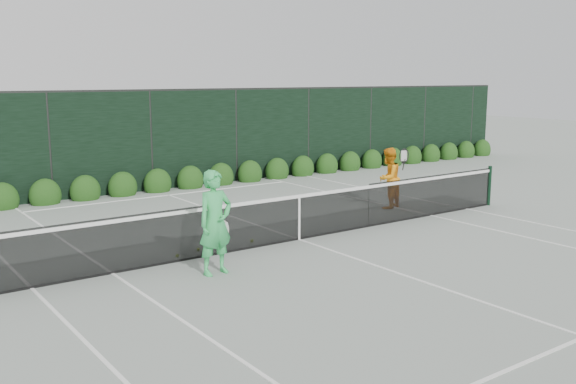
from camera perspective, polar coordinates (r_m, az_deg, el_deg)
ground at (r=13.72m, az=0.98°, el=-4.26°), size 80.00×80.00×0.00m
tennis_net at (r=13.59m, az=0.91°, el=-2.11°), size 12.90×0.10×1.07m
player_woman at (r=11.26m, az=-6.48°, el=-2.72°), size 0.72×0.52×1.85m
player_man at (r=17.04m, az=8.92°, el=1.23°), size 0.96×0.82×1.60m
court_lines at (r=13.72m, az=0.98°, el=-4.24°), size 11.03×23.83×0.01m
windscreen_fence at (r=11.40m, az=9.18°, el=0.40°), size 32.00×21.07×3.06m
hedge_row at (r=19.75m, az=-11.52°, el=0.71°), size 31.66×0.65×0.94m
tennis_balls at (r=13.16m, az=-7.06°, el=-4.82°), size 1.84×0.76×0.07m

